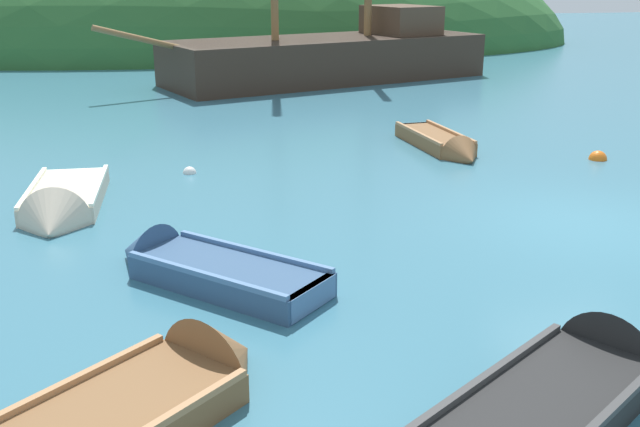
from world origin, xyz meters
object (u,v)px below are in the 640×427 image
Objects in this scene: rowboat_near_dock at (199,271)px; rowboat_portside at (443,146)px; sailing_ship at (331,65)px; buoy_white at (190,173)px; rowboat_outer_right at (62,208)px; rowboat_center at (149,405)px; rowboat_far at (569,393)px; buoy_orange at (598,159)px.

rowboat_near_dock is 9.00m from rowboat_portside.
sailing_ship reaches higher than buoy_white.
buoy_white is (-5.98, -13.06, -0.61)m from sailing_ship.
rowboat_center reaches higher than rowboat_outer_right.
rowboat_center is (-0.65, -3.25, -0.01)m from rowboat_near_dock.
rowboat_outer_right reaches higher than rowboat_far.
rowboat_outer_right is at bearing -135.16° from buoy_white.
buoy_orange is (5.79, 8.93, -0.09)m from rowboat_far.
buoy_white is (2.32, 2.30, -0.09)m from rowboat_outer_right.
rowboat_outer_right is 12.12× the size of buoy_white.
rowboat_outer_right is 11.57m from buoy_orange.
rowboat_center is at bearing 53.97° from sailing_ship.
buoy_orange reaches higher than buoy_white.
sailing_ship is 23.06m from rowboat_center.
rowboat_far is 10.64m from buoy_orange.
buoy_white is at bearing 74.74° from rowboat_far.
rowboat_outer_right is (-8.29, -15.37, -0.52)m from sailing_ship.
rowboat_center is at bearing -94.70° from buoy_white.
sailing_ship reaches higher than rowboat_outer_right.
rowboat_portside is at bearing 153.23° from buoy_orange.
rowboat_outer_right is at bearing 61.81° from rowboat_center.
sailing_ship reaches higher than rowboat_portside.
buoy_orange is at bearing -4.27° from buoy_white.
rowboat_portside is at bearing -87.35° from rowboat_near_dock.
rowboat_far reaches higher than rowboat_portside.
rowboat_near_dock is 0.93× the size of rowboat_center.
rowboat_near_dock is at bearing -90.87° from buoy_white.
rowboat_near_dock is 7.81× the size of buoy_orange.
rowboat_near_dock reaches higher than buoy_orange.
sailing_ship is 4.73× the size of rowboat_near_dock.
rowboat_outer_right is 3.27m from buoy_white.
buoy_white is (-6.00, -0.90, -0.10)m from rowboat_portside.
sailing_ship is 4.42× the size of rowboat_center.
rowboat_near_dock is 5.18m from rowboat_far.
rowboat_outer_right is at bearing 93.30° from rowboat_far.
buoy_white is 0.70× the size of buoy_orange.
buoy_orange is at bearing 22.60° from rowboat_far.
rowboat_far is (5.66, -7.31, 0.00)m from rowboat_outer_right.
rowboat_portside is 12.18× the size of buoy_white.
rowboat_near_dock is at bearing 53.03° from sailing_ship.
rowboat_portside is (0.02, -12.17, -0.51)m from sailing_ship.
buoy_white is at bearing 43.84° from rowboat_center.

